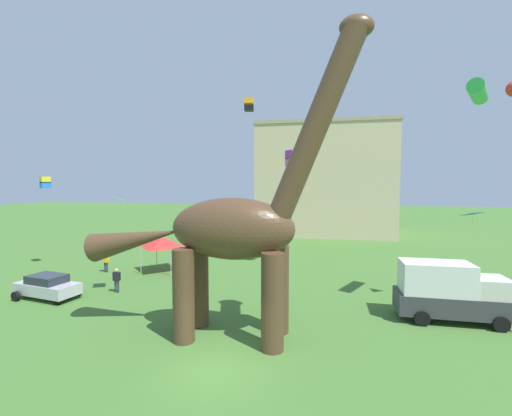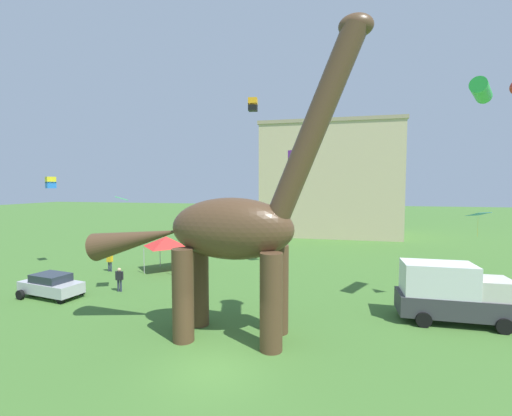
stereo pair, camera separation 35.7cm
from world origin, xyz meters
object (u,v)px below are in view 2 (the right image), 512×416
object	(u,v)px
dinosaur_sculpture	(230,229)
kite_near_low	(489,90)
kite_mid_left	(478,214)
parked_sedan_left	(51,285)
person_watching_child	(110,260)
person_vendor_side	(119,277)
kite_high_left	(253,105)
festival_canopy_tent	(166,242)
kite_mid_center	(51,183)
parked_box_truck	(451,292)
kite_high_right	(121,198)
kite_near_high	(296,158)

from	to	relation	value
dinosaur_sculpture	kite_near_low	bearing A→B (deg)	56.55
kite_mid_left	parked_sedan_left	bearing A→B (deg)	-155.36
person_watching_child	parked_sedan_left	bearing A→B (deg)	35.42
kite_near_low	person_vendor_side	bearing A→B (deg)	-178.75
person_watching_child	kite_high_left	world-z (taller)	kite_high_left
festival_canopy_tent	kite_mid_left	distance (m)	26.75
festival_canopy_tent	kite_near_low	distance (m)	24.96
kite_mid_center	parked_box_truck	bearing A→B (deg)	-10.58
dinosaur_sculpture	kite_mid_center	distance (m)	22.50
person_watching_child	kite_high_right	xyz separation A→B (m)	(5.20, -5.69, 5.51)
kite_high_right	kite_near_high	bearing A→B (deg)	45.43
kite_mid_left	kite_high_right	size ratio (longest dim) A/B	1.56
dinosaur_sculpture	kite_near_low	xyz separation A→B (m)	(12.90, 5.52, 7.23)
kite_near_high	dinosaur_sculpture	bearing A→B (deg)	-95.82
dinosaur_sculpture	person_watching_child	bearing A→B (deg)	178.17
person_vendor_side	kite_high_right	size ratio (longest dim) A/B	1.24
dinosaur_sculpture	festival_canopy_tent	bearing A→B (deg)	163.13
kite_mid_center	kite_mid_left	bearing A→B (deg)	10.30
kite_near_high	kite_near_low	bearing A→B (deg)	-37.99
kite_high_left	festival_canopy_tent	bearing A→B (deg)	-113.30
person_vendor_side	kite_high_left	xyz separation A→B (m)	(5.32, 17.60, 15.51)
dinosaur_sculpture	kite_mid_left	bearing A→B (deg)	78.44
parked_box_truck	person_vendor_side	world-z (taller)	parked_box_truck
parked_box_truck	festival_canopy_tent	size ratio (longest dim) A/B	1.78
festival_canopy_tent	kite_near_high	world-z (taller)	kite_near_high
kite_near_low	kite_high_left	size ratio (longest dim) A/B	2.17
kite_mid_left	kite_near_high	bearing A→B (deg)	-171.26
person_watching_child	kite_near_low	size ratio (longest dim) A/B	0.55
dinosaur_sculpture	kite_near_low	size ratio (longest dim) A/B	4.75
parked_box_truck	kite_mid_left	distance (m)	14.10
kite_high_right	person_vendor_side	bearing A→B (deg)	136.16
dinosaur_sculpture	person_vendor_side	bearing A→B (deg)	-174.17
person_vendor_side	kite_high_right	xyz separation A→B (m)	(0.95, -0.91, 5.53)
kite_mid_left	kite_near_high	size ratio (longest dim) A/B	1.55
person_watching_child	festival_canopy_tent	size ratio (longest dim) A/B	0.54
parked_sedan_left	kite_mid_center	size ratio (longest dim) A/B	4.29
person_watching_child	kite_near_high	distance (m)	18.28
festival_canopy_tent	kite_mid_left	bearing A→B (deg)	12.25
dinosaur_sculpture	festival_canopy_tent	world-z (taller)	dinosaur_sculpture
person_watching_child	kite_near_high	xyz separation A→B (m)	(15.37, 4.64, 8.74)
dinosaur_sculpture	kite_near_high	world-z (taller)	dinosaur_sculpture
dinosaur_sculpture	parked_sedan_left	xyz separation A→B (m)	(-13.35, 2.99, -4.50)
kite_mid_center	person_vendor_side	bearing A→B (deg)	-26.31
kite_mid_center	kite_high_right	bearing A→B (deg)	-28.09
parked_sedan_left	kite_near_low	xyz separation A→B (m)	(26.25, 2.54, 11.73)
dinosaur_sculpture	kite_high_right	xyz separation A→B (m)	(-8.70, 4.12, 1.23)
parked_sedan_left	parked_box_truck	bearing A→B (deg)	12.81
festival_canopy_tent	kite_mid_left	world-z (taller)	kite_mid_left
person_watching_child	kite_high_right	distance (m)	9.47
parked_sedan_left	kite_mid_center	distance (m)	11.89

